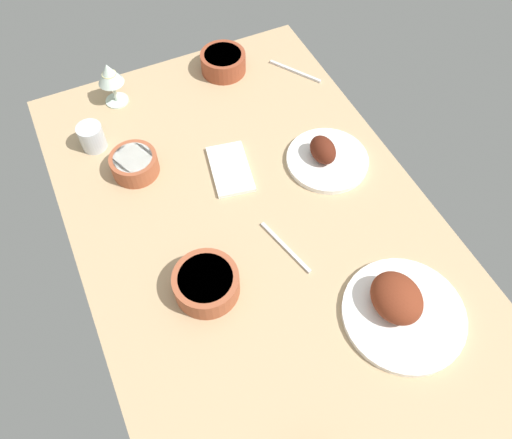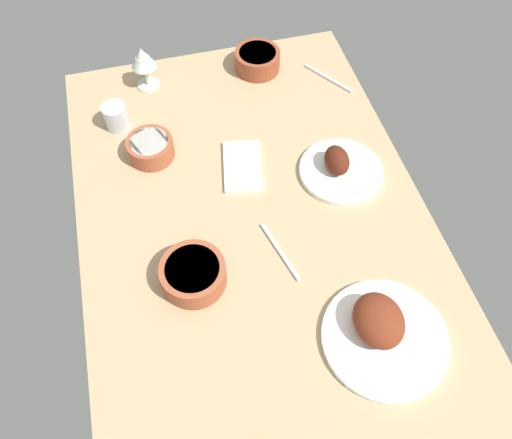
{
  "view_description": "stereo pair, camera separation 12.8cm",
  "coord_description": "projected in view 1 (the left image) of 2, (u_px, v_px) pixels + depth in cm",
  "views": [
    {
      "loc": [
        -63.54,
        29.65,
        113.32
      ],
      "look_at": [
        0.0,
        0.0,
        6.0
      ],
      "focal_mm": 35.29,
      "sensor_mm": 36.0,
      "label": 1
    },
    {
      "loc": [
        -67.87,
        17.6,
        113.32
      ],
      "look_at": [
        0.0,
        0.0,
        6.0
      ],
      "focal_mm": 35.29,
      "sensor_mm": 36.0,
      "label": 2
    }
  ],
  "objects": [
    {
      "name": "dining_table",
      "position": [
        256.0,
        228.0,
        1.32
      ],
      "size": [
        140.0,
        90.0,
        4.0
      ],
      "primitive_type": "cube",
      "color": "tan",
      "rests_on": "ground"
    },
    {
      "name": "plate_near_viewer",
      "position": [
        326.0,
        157.0,
        1.39
      ],
      "size": [
        22.9,
        22.9,
        8.19
      ],
      "color": "white",
      "rests_on": "dining_table"
    },
    {
      "name": "plate_center_main",
      "position": [
        400.0,
        306.0,
        1.14
      ],
      "size": [
        28.46,
        28.46,
        9.54
      ],
      "color": "white",
      "rests_on": "dining_table"
    },
    {
      "name": "bowl_cream",
      "position": [
        134.0,
        164.0,
        1.37
      ],
      "size": [
        12.88,
        12.88,
        5.83
      ],
      "color": "#A35133",
      "rests_on": "dining_table"
    },
    {
      "name": "bowl_soup",
      "position": [
        206.0,
        283.0,
        1.17
      ],
      "size": [
        15.6,
        15.6,
        6.37
      ],
      "color": "#A35133",
      "rests_on": "dining_table"
    },
    {
      "name": "bowl_onions",
      "position": [
        223.0,
        62.0,
        1.59
      ],
      "size": [
        14.25,
        14.25,
        6.42
      ],
      "color": "brown",
      "rests_on": "dining_table"
    },
    {
      "name": "wine_glass",
      "position": [
        109.0,
        76.0,
        1.46
      ],
      "size": [
        7.6,
        7.6,
        14.0
      ],
      "color": "silver",
      "rests_on": "dining_table"
    },
    {
      "name": "water_tumbler",
      "position": [
        92.0,
        137.0,
        1.41
      ],
      "size": [
        7.02,
        7.02,
        7.65
      ],
      "primitive_type": "cylinder",
      "color": "silver",
      "rests_on": "dining_table"
    },
    {
      "name": "folded_napkin",
      "position": [
        230.0,
        169.0,
        1.39
      ],
      "size": [
        19.33,
        13.46,
        1.2
      ],
      "primitive_type": "cube",
      "rotation": [
        0.0,
        0.0,
        -0.19
      ],
      "color": "white",
      "rests_on": "dining_table"
    },
    {
      "name": "fork_loose",
      "position": [
        295.0,
        71.0,
        1.61
      ],
      "size": [
        15.85,
        10.87,
        0.8
      ],
      "primitive_type": "cube",
      "rotation": [
        0.0,
        0.0,
        3.72
      ],
      "color": "silver",
      "rests_on": "dining_table"
    },
    {
      "name": "spoon_loose",
      "position": [
        285.0,
        247.0,
        1.26
      ],
      "size": [
        17.75,
        5.41,
        0.8
      ],
      "primitive_type": "cube",
      "rotation": [
        0.0,
        0.0,
        3.4
      ],
      "color": "silver",
      "rests_on": "dining_table"
    }
  ]
}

